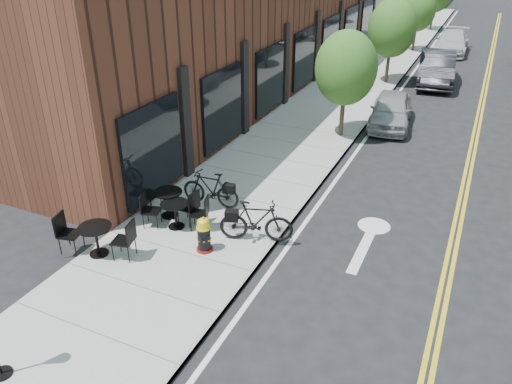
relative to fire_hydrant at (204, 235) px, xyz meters
The scene contains 15 objects.
ground 1.54m from the fire_hydrant, 11.57° to the right, with size 120.00×120.00×0.00m, color black.
sidewalk_near 9.74m from the fire_hydrant, 93.50° to the left, with size 4.00×70.00×0.12m, color #9E9B93.
building_near 14.92m from the fire_hydrant, 110.38° to the left, with size 5.00×28.00×7.00m, color #492417.
tree_near_a 8.99m from the fire_hydrant, 84.72° to the left, with size 2.20×2.20×3.81m.
tree_near_b 16.87m from the fire_hydrant, 87.24° to the left, with size 2.30×2.30×3.98m.
tree_near_c 24.80m from the fire_hydrant, 88.13° to the left, with size 2.10×2.10×3.67m.
fire_hydrant is the anchor object (origin of this frame).
bicycle_left 2.20m from the fire_hydrant, 115.31° to the left, with size 0.48×1.69×1.02m, color black.
bicycle_right 1.31m from the fire_hydrant, 43.80° to the left, with size 0.51×1.81×1.09m, color black.
bistro_set_a 2.50m from the fire_hydrant, 151.43° to the right, with size 1.86×0.94×0.98m.
bistro_set_b 1.94m from the fire_hydrant, 148.85° to the left, with size 1.80×0.85×0.96m.
bistro_set_c 1.34m from the fire_hydrant, 153.21° to the left, with size 1.72×0.92×0.91m.
parked_car_a 11.01m from the fire_hydrant, 78.44° to the left, with size 1.53×3.80×1.29m, color #96989E.
parked_car_b 18.09m from the fire_hydrant, 80.44° to the left, with size 1.67×4.78×1.57m, color black.
parked_car_c 25.61m from the fire_hydrant, 83.26° to the left, with size 1.88×4.62×1.34m, color silver.
Camera 1 is at (3.89, -8.20, 6.96)m, focal length 35.00 mm.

